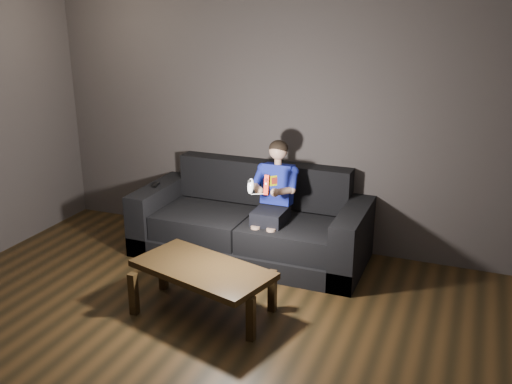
% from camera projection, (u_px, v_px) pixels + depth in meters
% --- Properties ---
extents(floor, '(5.00, 5.00, 0.00)m').
position_uv_depth(floor, '(154.00, 371.00, 3.97)').
color(floor, black).
rests_on(floor, ground).
extents(back_wall, '(5.00, 0.04, 2.70)m').
position_uv_depth(back_wall, '(277.00, 115.00, 5.74)').
color(back_wall, '#403938').
rests_on(back_wall, ground).
extents(sofa, '(2.29, 0.99, 0.89)m').
position_uv_depth(sofa, '(251.00, 227.00, 5.71)').
color(sofa, black).
rests_on(sofa, floor).
extents(child, '(0.43, 0.53, 1.07)m').
position_uv_depth(child, '(274.00, 191.00, 5.42)').
color(child, black).
rests_on(child, sofa).
extents(wii_remote_red, '(0.04, 0.07, 0.18)m').
position_uv_depth(wii_remote_red, '(267.00, 185.00, 4.97)').
color(wii_remote_red, red).
rests_on(wii_remote_red, child).
extents(nunchuk_white, '(0.06, 0.09, 0.15)m').
position_uv_depth(nunchuk_white, '(251.00, 186.00, 5.04)').
color(nunchuk_white, white).
rests_on(nunchuk_white, child).
extents(wii_remote_black, '(0.06, 0.14, 0.03)m').
position_uv_depth(wii_remote_black, '(156.00, 185.00, 5.89)').
color(wii_remote_black, black).
rests_on(wii_remote_black, sofa).
extents(coffee_table, '(1.25, 0.85, 0.41)m').
position_uv_depth(coffee_table, '(203.00, 273.00, 4.61)').
color(coffee_table, black).
rests_on(coffee_table, floor).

